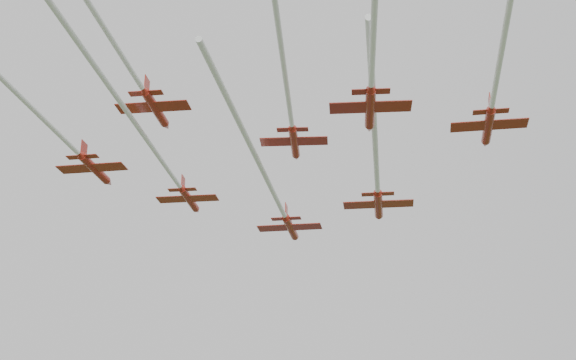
{
  "coord_description": "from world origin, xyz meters",
  "views": [
    {
      "loc": [
        2.52,
        -91.19,
        21.83
      ],
      "look_at": [
        0.53,
        4.01,
        59.03
      ],
      "focal_mm": 50.0,
      "sensor_mm": 36.0,
      "label": 1
    }
  ],
  "objects_px": {
    "jet_lead": "(274,194)",
    "jet_row3_mid": "(285,78)",
    "jet_row2_right": "(377,173)",
    "jet_row4_right": "(374,12)",
    "jet_row2_left": "(157,153)",
    "jet_row3_left": "(44,120)",
    "jet_row3_right": "(501,56)",
    "jet_row4_left": "(99,19)"
  },
  "relations": [
    {
      "from": "jet_row2_left",
      "to": "jet_row3_mid",
      "type": "xyz_separation_m",
      "value": [
        15.67,
        -16.19,
        1.08
      ]
    },
    {
      "from": "jet_row2_right",
      "to": "jet_row3_left",
      "type": "height_order",
      "value": "jet_row3_left"
    },
    {
      "from": "jet_row2_left",
      "to": "jet_row3_mid",
      "type": "bearing_deg",
      "value": -39.97
    },
    {
      "from": "jet_row2_right",
      "to": "jet_row4_right",
      "type": "distance_m",
      "value": 36.65
    },
    {
      "from": "jet_lead",
      "to": "jet_row4_right",
      "type": "xyz_separation_m",
      "value": [
        9.69,
        -43.48,
        -0.54
      ]
    },
    {
      "from": "jet_row2_right",
      "to": "jet_row3_left",
      "type": "relative_size",
      "value": 0.94
    },
    {
      "from": "jet_row3_right",
      "to": "jet_row4_right",
      "type": "bearing_deg",
      "value": -128.74
    },
    {
      "from": "jet_lead",
      "to": "jet_row3_mid",
      "type": "bearing_deg",
      "value": -78.09
    },
    {
      "from": "jet_lead",
      "to": "jet_row2_left",
      "type": "bearing_deg",
      "value": -131.47
    },
    {
      "from": "jet_lead",
      "to": "jet_row2_right",
      "type": "bearing_deg",
      "value": -20.89
    },
    {
      "from": "jet_row3_mid",
      "to": "jet_row2_left",
      "type": "bearing_deg",
      "value": 136.49
    },
    {
      "from": "jet_row2_left",
      "to": "jet_row3_mid",
      "type": "height_order",
      "value": "jet_row3_mid"
    },
    {
      "from": "jet_row2_right",
      "to": "jet_row4_left",
      "type": "relative_size",
      "value": 0.83
    },
    {
      "from": "jet_row4_left",
      "to": "jet_row3_mid",
      "type": "bearing_deg",
      "value": 38.48
    },
    {
      "from": "jet_row2_right",
      "to": "jet_row3_right",
      "type": "bearing_deg",
      "value": -61.55
    },
    {
      "from": "jet_row2_left",
      "to": "jet_row3_left",
      "type": "relative_size",
      "value": 1.08
    },
    {
      "from": "jet_row2_right",
      "to": "jet_row4_left",
      "type": "distance_m",
      "value": 41.46
    },
    {
      "from": "jet_row2_left",
      "to": "jet_row3_mid",
      "type": "relative_size",
      "value": 1.03
    },
    {
      "from": "jet_row3_right",
      "to": "jet_row4_left",
      "type": "height_order",
      "value": "jet_row3_right"
    },
    {
      "from": "jet_row2_right",
      "to": "jet_row3_right",
      "type": "relative_size",
      "value": 0.87
    },
    {
      "from": "jet_lead",
      "to": "jet_row3_left",
      "type": "height_order",
      "value": "jet_row3_left"
    },
    {
      "from": "jet_row3_left",
      "to": "jet_row4_right",
      "type": "xyz_separation_m",
      "value": [
        33.62,
        -22.0,
        -1.28
      ]
    },
    {
      "from": "jet_row3_mid",
      "to": "jet_row3_right",
      "type": "relative_size",
      "value": 0.97
    },
    {
      "from": "jet_row2_left",
      "to": "jet_row3_right",
      "type": "distance_m",
      "value": 41.21
    },
    {
      "from": "jet_row3_left",
      "to": "jet_row4_right",
      "type": "height_order",
      "value": "jet_row3_left"
    },
    {
      "from": "jet_row3_right",
      "to": "jet_row4_left",
      "type": "bearing_deg",
      "value": -160.96
    },
    {
      "from": "jet_row3_left",
      "to": "jet_row4_left",
      "type": "bearing_deg",
      "value": -51.88
    },
    {
      "from": "jet_row3_mid",
      "to": "jet_row4_left",
      "type": "height_order",
      "value": "jet_row4_left"
    },
    {
      "from": "jet_lead",
      "to": "jet_row3_mid",
      "type": "distance_m",
      "value": 28.11
    },
    {
      "from": "jet_row3_mid",
      "to": "jet_row4_right",
      "type": "xyz_separation_m",
      "value": [
        7.53,
        -15.53,
        -2.5
      ]
    },
    {
      "from": "jet_lead",
      "to": "jet_row3_right",
      "type": "distance_m",
      "value": 38.59
    },
    {
      "from": "jet_row2_left",
      "to": "jet_row3_right",
      "type": "relative_size",
      "value": 0.99
    },
    {
      "from": "jet_row2_left",
      "to": "jet_row3_left",
      "type": "bearing_deg",
      "value": -131.02
    },
    {
      "from": "jet_row3_mid",
      "to": "jet_row4_left",
      "type": "bearing_deg",
      "value": -145.17
    },
    {
      "from": "jet_row2_left",
      "to": "jet_row3_left",
      "type": "distance_m",
      "value": 14.25
    },
    {
      "from": "jet_row2_left",
      "to": "jet_row3_left",
      "type": "height_order",
      "value": "jet_row2_left"
    },
    {
      "from": "jet_row3_mid",
      "to": "jet_row3_right",
      "type": "xyz_separation_m",
      "value": [
        20.76,
        -3.0,
        0.52
      ]
    },
    {
      "from": "jet_row2_left",
      "to": "jet_row3_left",
      "type": "xyz_separation_m",
      "value": [
        -10.42,
        -9.72,
        -0.14
      ]
    },
    {
      "from": "jet_row2_left",
      "to": "jet_row4_left",
      "type": "relative_size",
      "value": 0.95
    },
    {
      "from": "jet_row2_right",
      "to": "jet_row4_right",
      "type": "height_order",
      "value": "jet_row2_right"
    },
    {
      "from": "jet_row2_left",
      "to": "jet_row2_right",
      "type": "xyz_separation_m",
      "value": [
        26.42,
        4.79,
        -0.79
      ]
    },
    {
      "from": "jet_row3_right",
      "to": "jet_row4_left",
      "type": "relative_size",
      "value": 0.95
    }
  ]
}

